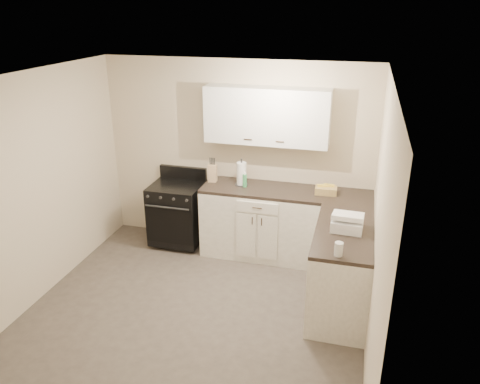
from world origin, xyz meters
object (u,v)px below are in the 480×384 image
(knife_block, at_px, (213,173))
(paper_towel, at_px, (241,174))
(countertop_grill, at_px, (347,224))
(stove, at_px, (177,213))
(wicker_basket, at_px, (326,190))

(knife_block, distance_m, paper_towel, 0.40)
(countertop_grill, bearing_deg, paper_towel, 148.05)
(stove, relative_size, countertop_grill, 2.57)
(knife_block, xyz_separation_m, paper_towel, (0.40, -0.02, 0.03))
(countertop_grill, bearing_deg, wicker_basket, 110.74)
(stove, bearing_deg, knife_block, 10.86)
(wicker_basket, xyz_separation_m, countertop_grill, (0.30, -0.94, 0.01))
(stove, distance_m, wicker_basket, 2.05)
(stove, height_order, knife_block, knife_block)
(stove, xyz_separation_m, paper_towel, (0.90, 0.07, 0.63))
(wicker_basket, bearing_deg, paper_towel, 178.55)
(stove, bearing_deg, wicker_basket, 1.26)
(paper_towel, xyz_separation_m, countertop_grill, (1.39, -0.97, -0.09))
(stove, xyz_separation_m, knife_block, (0.50, 0.09, 0.60))
(paper_towel, height_order, countertop_grill, paper_towel)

